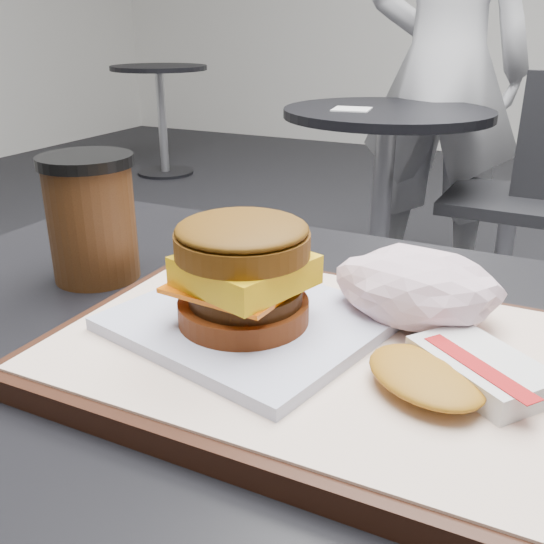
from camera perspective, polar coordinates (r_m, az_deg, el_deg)
The scene contains 11 objects.
customer_table at distance 0.61m, azimuth -1.92°, elevation -21.71°, with size 0.80×0.60×0.77m.
serving_tray at distance 0.46m, azimuth 3.38°, elevation -7.56°, with size 0.38×0.28×0.02m.
breakfast_sandwich at distance 0.46m, azimuth -2.53°, elevation -1.12°, with size 0.22×0.21×0.09m.
hash_brown at distance 0.42m, azimuth 16.93°, elevation -8.95°, with size 0.14×0.13×0.02m.
crumpled_wrapper at distance 0.49m, azimuth 13.55°, elevation -1.40°, with size 0.13×0.10×0.06m, color white, non-canonical shape.
coffee_cup at distance 0.63m, azimuth -16.64°, elevation 5.21°, with size 0.09×0.09×0.13m.
neighbor_table at distance 2.16m, azimuth 10.48°, elevation 9.63°, with size 0.70×0.70×0.75m.
napkin at distance 2.08m, azimuth 7.52°, elevation 14.95°, with size 0.12×0.12×0.00m, color silver.
neighbor_chair at distance 2.18m, azimuth 23.54°, elevation 7.17°, with size 0.61×0.43×0.88m.
patron at distance 2.50m, azimuth 15.86°, elevation 17.89°, with size 0.62×0.41×1.71m, color silver.
bg_table_mid at distance 4.46m, azimuth -10.46°, elevation 16.17°, with size 0.66×0.66×0.75m.
Camera 1 is at (0.21, -0.39, 1.01)m, focal length 40.00 mm.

